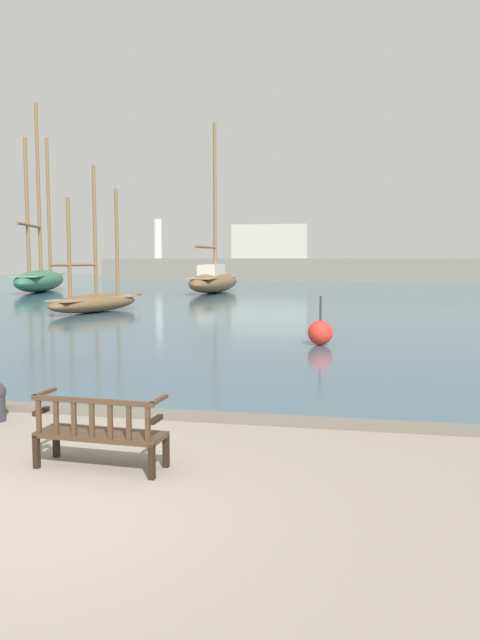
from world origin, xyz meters
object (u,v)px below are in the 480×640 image
object	(u,v)px
sailboat_outer_port	(40,277)
sailboat_distant_harbor	(94,300)
park_bench	(100,431)
channel_buoy	(320,333)
sailboat_far_starboard	(214,280)

from	to	relation	value
sailboat_outer_port	sailboat_distant_harbor	world-z (taller)	sailboat_outer_port
park_bench	channel_buoy	size ratio (longest dim) A/B	1.15
sailboat_outer_port	park_bench	bearing A→B (deg)	-59.77
park_bench	sailboat_distant_harbor	distance (m)	22.01
sailboat_far_starboard	sailboat_outer_port	distance (m)	13.23
sailboat_far_starboard	sailboat_outer_port	bearing A→B (deg)	-175.26
park_bench	channel_buoy	world-z (taller)	channel_buoy
sailboat_outer_port	sailboat_distant_harbor	bearing A→B (deg)	-53.77
sailboat_outer_port	sailboat_far_starboard	bearing A→B (deg)	4.74
channel_buoy	sailboat_distant_harbor	bearing A→B (deg)	141.09
sailboat_far_starboard	sailboat_distant_harbor	world-z (taller)	sailboat_far_starboard
sailboat_outer_port	channel_buoy	size ratio (longest dim) A/B	9.80
park_bench	channel_buoy	bearing A→B (deg)	80.34
sailboat_distant_harbor	sailboat_outer_port	bearing A→B (deg)	126.23
channel_buoy	sailboat_far_starboard	bearing A→B (deg)	110.31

